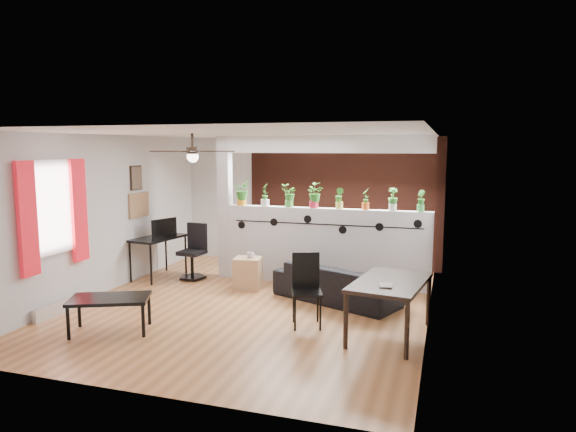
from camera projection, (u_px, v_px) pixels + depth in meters
The scene contains 29 objects.
room_shell at pixel (252, 221), 7.69m from camera, with size 6.30×7.10×2.90m.
partition_wall at pixel (326, 247), 8.96m from camera, with size 3.60×0.18×1.35m, color #BCBCC1.
ceiling_header at pixel (327, 144), 8.72m from camera, with size 3.60×0.18×0.30m, color silver.
pier_column at pixel (225, 207), 9.44m from camera, with size 0.22×0.20×2.60m, color #BCBCC1.
brick_panel at pixel (343, 202), 10.27m from camera, with size 3.90×0.05×2.60m, color #963F2B.
vine_decal at pixel (325, 224), 8.81m from camera, with size 3.31×0.01×0.30m.
window_assembly at pixel (53, 210), 7.29m from camera, with size 0.09×1.30×1.55m.
baseboard_heater at pixel (60, 307), 7.47m from camera, with size 0.08×1.00×0.18m, color beige.
corkboard at pixel (139, 205), 9.35m from camera, with size 0.03×0.60×0.45m, color #8E6745.
framed_art at pixel (136, 178), 9.23m from camera, with size 0.03×0.34×0.44m.
ceiling_fan at pixel (193, 153), 7.51m from camera, with size 1.19×1.19×0.43m.
potted_plant_0 at pixel (242, 192), 9.30m from camera, with size 0.25×0.28×0.47m.
potted_plant_1 at pixel (265, 194), 9.17m from camera, with size 0.20×0.23×0.42m.
potted_plant_2 at pixel (289, 195), 9.04m from camera, with size 0.26×0.25×0.40m.
potted_plant_3 at pixel (314, 195), 8.90m from camera, with size 0.29×0.27×0.44m.
potted_plant_4 at pixel (339, 197), 8.78m from camera, with size 0.22×0.20×0.37m.
potted_plant_5 at pixel (366, 198), 8.64m from camera, with size 0.16×0.19×0.37m.
potted_plant_6 at pixel (393, 199), 8.51m from camera, with size 0.23×0.21×0.38m.
potted_plant_7 at pixel (421, 200), 8.38m from camera, with size 0.20×0.22×0.36m.
sofa at pixel (337, 283), 8.04m from camera, with size 1.91×0.75×0.56m, color black.
cube_shelf at pixel (248, 273), 8.73m from camera, with size 0.44×0.39×0.54m, color tan.
cup at pixel (250, 255), 8.67m from camera, with size 0.13×0.13×0.10m, color gray.
computer_desk at pixel (158, 241), 9.42m from camera, with size 0.71×1.13×0.76m.
monitor at pixel (162, 231), 9.54m from camera, with size 0.05×0.31×0.18m, color black.
office_chair at pixel (194, 255), 9.39m from camera, with size 0.52×0.52×0.99m.
dining_table at pixel (390, 287), 6.48m from camera, with size 1.00×1.44×0.73m.
book at pixel (379, 285), 6.21m from camera, with size 0.16×0.21×0.02m, color gray.
folding_chair at pixel (306, 283), 6.94m from camera, with size 0.51×0.51×0.98m.
coffee_table at pixel (110, 301), 6.66m from camera, with size 1.14×0.91×0.47m.
Camera 1 is at (2.80, -7.10, 2.40)m, focal length 32.00 mm.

